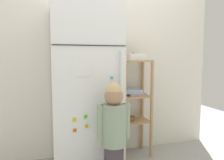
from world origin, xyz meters
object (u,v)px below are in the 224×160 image
refrigerator (86,87)px  pantry_shelf_unit (134,101)px  fruit_bin (135,57)px  child_standing (114,125)px

refrigerator → pantry_shelf_unit: refrigerator is taller
pantry_shelf_unit → fruit_bin: 0.52m
refrigerator → pantry_shelf_unit: (0.59, 0.13, -0.20)m
child_standing → pantry_shelf_unit: (0.43, 0.58, 0.08)m
refrigerator → child_standing: (0.17, -0.45, -0.28)m
pantry_shelf_unit → fruit_bin: (0.01, 0.00, 0.52)m
refrigerator → child_standing: refrigerator is taller
pantry_shelf_unit → refrigerator: bearing=-167.8°
pantry_shelf_unit → fruit_bin: fruit_bin is taller
refrigerator → child_standing: 0.56m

